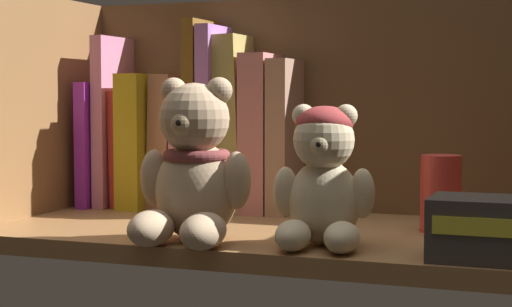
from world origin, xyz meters
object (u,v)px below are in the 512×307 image
(book_0, at_px, (108,143))
(book_9, at_px, (263,133))
(book_3, at_px, (150,140))
(book_6, at_px, (204,115))
(teddy_bear_larger, at_px, (193,172))
(pillar_candle, at_px, (441,194))
(book_2, at_px, (132,148))
(book_5, at_px, (191,147))
(book_10, at_px, (288,136))
(teddy_bear_smaller, at_px, (323,179))
(book_1, at_px, (120,121))
(small_product_box, at_px, (483,229))
(book_7, at_px, (219,118))
(book_4, at_px, (173,141))
(book_8, at_px, (238,123))

(book_0, xyz_separation_m, book_9, (0.23, 0.00, 0.02))
(book_3, relative_size, book_6, 0.72)
(book_3, bearing_deg, teddy_bear_larger, -54.13)
(pillar_candle, bearing_deg, teddy_bear_larger, -147.22)
(book_0, bearing_deg, book_6, 0.00)
(book_2, relative_size, book_5, 0.95)
(book_0, relative_size, teddy_bear_larger, 0.99)
(book_10, bearing_deg, teddy_bear_smaller, -63.64)
(book_1, distance_m, teddy_bear_larger, 0.33)
(teddy_bear_larger, bearing_deg, pillar_candle, 32.78)
(teddy_bear_smaller, bearing_deg, pillar_candle, 52.85)
(book_0, height_order, teddy_bear_smaller, book_0)
(book_0, bearing_deg, teddy_bear_smaller, -30.73)
(small_product_box, bearing_deg, book_3, 152.63)
(book_7, distance_m, pillar_candle, 0.33)
(book_4, xyz_separation_m, book_9, (0.13, 0.00, 0.01))
(book_1, distance_m, pillar_candle, 0.47)
(book_2, bearing_deg, teddy_bear_smaller, -33.55)
(book_4, distance_m, book_8, 0.10)
(book_4, relative_size, book_5, 1.09)
(book_1, relative_size, book_10, 1.17)
(small_product_box, bearing_deg, book_1, 154.83)
(teddy_bear_smaller, xyz_separation_m, pillar_candle, (0.10, 0.13, -0.02))
(book_0, xyz_separation_m, pillar_candle, (0.47, -0.09, -0.04))
(book_1, xyz_separation_m, book_4, (0.08, 0.00, -0.03))
(book_5, height_order, pillar_candle, book_5)
(book_6, xyz_separation_m, book_8, (0.05, 0.00, -0.01))
(book_1, distance_m, book_8, 0.18)
(book_2, relative_size, book_3, 0.87)
(book_1, distance_m, teddy_bear_smaller, 0.42)
(book_5, height_order, book_8, book_8)
(book_4, bearing_deg, book_3, 180.00)
(book_1, height_order, book_9, book_1)
(book_8, relative_size, teddy_bear_larger, 1.35)
(book_0, relative_size, book_1, 0.73)
(book_7, bearing_deg, book_5, 180.00)
(book_3, relative_size, book_5, 1.09)
(book_2, bearing_deg, book_6, 0.00)
(book_8, relative_size, book_9, 1.12)
(book_1, bearing_deg, small_product_box, -25.17)
(book_7, height_order, small_product_box, book_7)
(book_8, bearing_deg, book_7, 180.00)
(book_6, distance_m, book_9, 0.09)
(book_1, distance_m, book_3, 0.05)
(book_5, bearing_deg, book_9, 0.00)
(book_0, xyz_separation_m, book_6, (0.15, 0.00, 0.04))
(book_0, xyz_separation_m, book_7, (0.17, 0.00, 0.04))
(pillar_candle, distance_m, small_product_box, 0.16)
(book_4, bearing_deg, book_7, 0.00)
(book_9, bearing_deg, small_product_box, -38.71)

